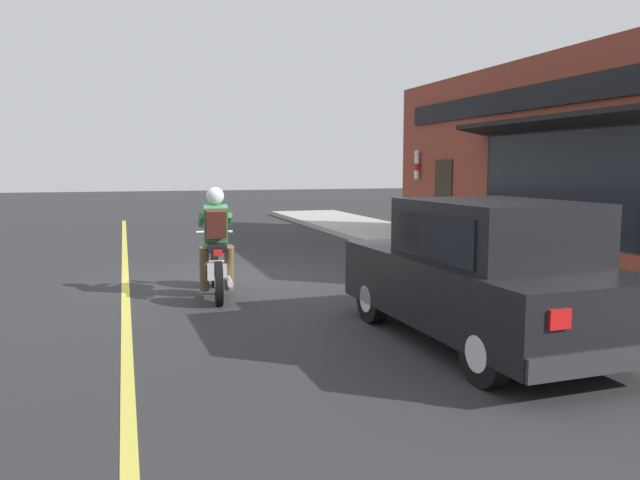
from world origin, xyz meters
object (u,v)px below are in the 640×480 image
at_px(motorcycle_with_rider, 216,251).
at_px(trash_bin, 491,238).
at_px(fire_hydrant, 460,223).
at_px(car_hatchback, 483,275).

distance_m(motorcycle_with_rider, trash_bin, 5.07).
bearing_deg(motorcycle_with_rider, trash_bin, 6.40).
xyz_separation_m(motorcycle_with_rider, fire_hydrant, (6.42, 4.07, -0.11)).
height_order(motorcycle_with_rider, car_hatchback, motorcycle_with_rider).
relative_size(motorcycle_with_rider, fire_hydrant, 2.30).
relative_size(car_hatchback, trash_bin, 3.91).
bearing_deg(fire_hydrant, motorcycle_with_rider, -147.67).
distance_m(car_hatchback, trash_bin, 4.80).
xyz_separation_m(motorcycle_with_rider, trash_bin, (5.04, 0.57, -0.04)).
xyz_separation_m(motorcycle_with_rider, car_hatchback, (2.37, -3.42, 0.09)).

